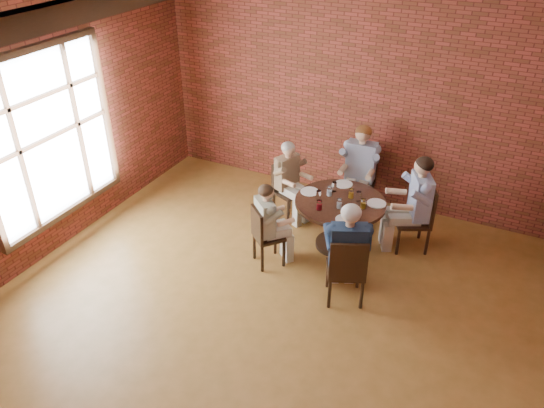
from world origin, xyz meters
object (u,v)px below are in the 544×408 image
at_px(diner_b, 359,170).
at_px(diner_c, 289,181).
at_px(chair_e, 347,269).
at_px(smartphone, 354,219).
at_px(chair_a, 419,215).
at_px(chair_b, 360,178).
at_px(chair_c, 286,187).
at_px(diner_e, 347,253).
at_px(diner_a, 414,204).
at_px(dining_table, 339,214).
at_px(diner_d, 269,225).
at_px(chair_d, 264,234).

bearing_deg(diner_b, diner_c, -147.37).
relative_size(chair_e, smartphone, 7.30).
relative_size(chair_a, chair_b, 1.00).
bearing_deg(chair_a, diner_c, -113.50).
bearing_deg(chair_c, diner_e, -111.43).
bearing_deg(diner_b, chair_c, -150.59).
bearing_deg(diner_a, chair_e, -41.11).
height_order(diner_b, diner_e, diner_b).
relative_size(dining_table, diner_e, 0.91).
distance_m(diner_b, diner_c, 1.11).
bearing_deg(dining_table, diner_b, 94.26).
relative_size(diner_a, diner_d, 1.16).
distance_m(chair_a, diner_e, 1.61).
bearing_deg(diner_a, diner_b, -147.86).
distance_m(diner_c, diner_d, 1.22).
bearing_deg(chair_a, dining_table, -90.00).
bearing_deg(chair_a, diner_d, -79.26).
bearing_deg(chair_d, smartphone, -114.62).
height_order(diner_a, chair_d, diner_a).
relative_size(chair_d, chair_e, 0.91).
bearing_deg(smartphone, chair_c, 142.13).
distance_m(chair_b, smartphone, 1.61).
relative_size(dining_table, chair_b, 1.27).
xyz_separation_m(chair_b, diner_c, (-0.87, -0.76, 0.10)).
bearing_deg(dining_table, diner_e, -65.85).
xyz_separation_m(diner_b, smartphone, (0.39, -1.45, 0.04)).
bearing_deg(diner_d, dining_table, -90.00).
height_order(chair_e, smartphone, chair_e).
relative_size(chair_a, smartphone, 7.44).
xyz_separation_m(chair_a, smartphone, (-0.69, -0.86, 0.23)).
bearing_deg(diner_e, chair_b, -100.18).
xyz_separation_m(chair_d, smartphone, (1.07, 0.46, 0.27)).
bearing_deg(chair_b, smartphone, -79.67).
height_order(chair_b, diner_e, diner_e).
distance_m(chair_a, chair_c, 2.04).
distance_m(dining_table, chair_c, 1.12).
bearing_deg(diner_c, chair_a, -64.75).
bearing_deg(chair_b, diner_c, -143.28).
distance_m(chair_c, chair_e, 2.17).
height_order(diner_c, diner_d, diner_c).
distance_m(diner_a, diner_e, 1.53).
height_order(chair_b, diner_b, diner_b).
bearing_deg(chair_b, chair_d, -112.78).
relative_size(dining_table, diner_a, 0.89).
xyz_separation_m(chair_a, chair_e, (-0.51, -1.59, -0.01)).
xyz_separation_m(chair_a, chair_d, (-1.76, -1.32, -0.05)).
xyz_separation_m(diner_c, chair_d, (0.20, -1.24, -0.15)).
height_order(chair_c, chair_d, chair_c).
bearing_deg(diner_e, chair_c, -68.54).
bearing_deg(diner_b, chair_b, 90.00).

